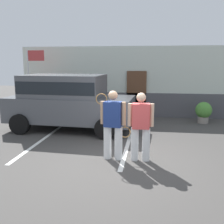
{
  "coord_description": "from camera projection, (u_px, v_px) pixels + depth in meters",
  "views": [
    {
      "loc": [
        0.75,
        -6.45,
        2.52
      ],
      "look_at": [
        -0.37,
        1.2,
        1.05
      ],
      "focal_mm": 42.52,
      "sensor_mm": 36.0,
      "label": 1
    }
  ],
  "objects": [
    {
      "name": "parking_stripe_1",
      "position": [
        128.0,
        143.0,
        8.29
      ],
      "size": [
        0.12,
        4.4,
        0.01
      ],
      "primitive_type": "cube",
      "color": "silver",
      "rests_on": "ground_plane"
    },
    {
      "name": "potted_plant_by_porch",
      "position": [
        204.0,
        111.0,
        10.99
      ],
      "size": [
        0.67,
        0.67,
        0.89
      ],
      "color": "gray",
      "rests_on": "ground_plane"
    },
    {
      "name": "ground_plane",
      "position": [
        119.0,
        161.0,
        6.85
      ],
      "size": [
        40.0,
        40.0,
        0.0
      ],
      "primitive_type": "plane",
      "color": "#423F3D"
    },
    {
      "name": "tennis_player_man",
      "position": [
        113.0,
        124.0,
        6.84
      ],
      "size": [
        0.79,
        0.33,
        1.8
      ],
      "rotation": [
        0.0,
        0.0,
        3.02
      ],
      "color": "white",
      "rests_on": "ground_plane"
    },
    {
      "name": "flag_pole",
      "position": [
        32.0,
        71.0,
        11.74
      ],
      "size": [
        0.8,
        0.06,
        3.06
      ],
      "color": "silver",
      "rests_on": "ground_plane"
    },
    {
      "name": "tennis_player_woman",
      "position": [
        140.0,
        126.0,
        6.73
      ],
      "size": [
        0.91,
        0.29,
        1.76
      ],
      "rotation": [
        0.0,
        0.0,
        3.18
      ],
      "color": "white",
      "rests_on": "ground_plane"
    },
    {
      "name": "parked_suv",
      "position": [
        68.0,
        99.0,
        9.81
      ],
      "size": [
        4.7,
        2.38,
        2.05
      ],
      "rotation": [
        0.0,
        0.0,
        -0.06
      ],
      "color": "#4C4F54",
      "rests_on": "ground_plane"
    },
    {
      "name": "house_frontage",
      "position": [
        135.0,
        84.0,
        12.36
      ],
      "size": [
        10.77,
        0.4,
        3.22
      ],
      "color": "silver",
      "rests_on": "ground_plane"
    },
    {
      "name": "parking_stripe_0",
      "position": [
        42.0,
        140.0,
        8.69
      ],
      "size": [
        0.12,
        4.4,
        0.01
      ],
      "primitive_type": "cube",
      "color": "silver",
      "rests_on": "ground_plane"
    }
  ]
}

